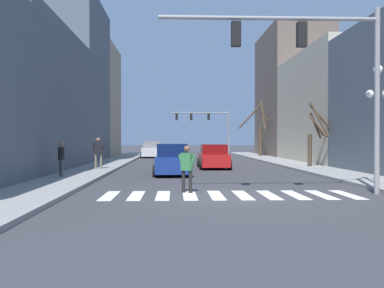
{
  "coord_description": "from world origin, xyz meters",
  "views": [
    {
      "loc": [
        -1.86,
        -14.55,
        1.91
      ],
      "look_at": [
        -0.24,
        26.95,
        1.44
      ],
      "focal_mm": 42.0,
      "sensor_mm": 36.0,
      "label": 1
    }
  ],
  "objects_px": {
    "pedestrian_waiting_at_curb": "(61,156)",
    "street_tree_left_mid": "(260,131)",
    "traffic_signal_near": "(314,57)",
    "car_parked_right_mid": "(152,150)",
    "car_parked_right_near": "(173,160)",
    "traffic_signal_far": "(206,121)",
    "pedestrian_on_left_sidewalk": "(187,165)",
    "street_lamp_right_corner": "(378,100)",
    "street_tree_left_near": "(315,134)",
    "car_at_intersection": "(214,157)",
    "pedestrian_near_right_corner": "(98,150)"
  },
  "relations": [
    {
      "from": "pedestrian_near_right_corner",
      "to": "pedestrian_waiting_at_curb",
      "type": "height_order",
      "value": "pedestrian_near_right_corner"
    },
    {
      "from": "car_parked_right_mid",
      "to": "pedestrian_waiting_at_curb",
      "type": "height_order",
      "value": "pedestrian_waiting_at_curb"
    },
    {
      "from": "street_lamp_right_corner",
      "to": "street_tree_left_mid",
      "type": "relative_size",
      "value": 0.78
    },
    {
      "from": "car_parked_right_mid",
      "to": "pedestrian_on_left_sidewalk",
      "type": "relative_size",
      "value": 2.55
    },
    {
      "from": "pedestrian_near_right_corner",
      "to": "street_tree_left_mid",
      "type": "relative_size",
      "value": 0.31
    },
    {
      "from": "car_at_intersection",
      "to": "street_tree_left_near",
      "type": "xyz_separation_m",
      "value": [
        6.52,
        -0.39,
        1.47
      ]
    },
    {
      "from": "traffic_signal_far",
      "to": "pedestrian_on_left_sidewalk",
      "type": "distance_m",
      "value": 41.79
    },
    {
      "from": "traffic_signal_near",
      "to": "car_parked_right_mid",
      "type": "xyz_separation_m",
      "value": [
        -7.05,
        30.79,
        -3.91
      ]
    },
    {
      "from": "traffic_signal_near",
      "to": "car_parked_right_mid",
      "type": "bearing_deg",
      "value": 102.9
    },
    {
      "from": "pedestrian_waiting_at_curb",
      "to": "street_tree_left_near",
      "type": "xyz_separation_m",
      "value": [
        14.41,
        7.14,
        1.09
      ]
    },
    {
      "from": "car_parked_right_near",
      "to": "street_tree_left_near",
      "type": "bearing_deg",
      "value": 117.2
    },
    {
      "from": "street_lamp_right_corner",
      "to": "street_tree_left_near",
      "type": "relative_size",
      "value": 1.11
    },
    {
      "from": "pedestrian_waiting_at_curb",
      "to": "car_at_intersection",
      "type": "bearing_deg",
      "value": 104.87
    },
    {
      "from": "traffic_signal_near",
      "to": "pedestrian_waiting_at_curb",
      "type": "height_order",
      "value": "traffic_signal_near"
    },
    {
      "from": "traffic_signal_near",
      "to": "pedestrian_waiting_at_curb",
      "type": "xyz_separation_m",
      "value": [
        -10.12,
        6.19,
        -3.59
      ]
    },
    {
      "from": "traffic_signal_far",
      "to": "street_tree_left_mid",
      "type": "xyz_separation_m",
      "value": [
        4.92,
        -10.62,
        -1.53
      ]
    },
    {
      "from": "street_tree_left_near",
      "to": "street_tree_left_mid",
      "type": "distance_m",
      "value": 18.2
    },
    {
      "from": "car_at_intersection",
      "to": "street_tree_left_near",
      "type": "distance_m",
      "value": 6.7
    },
    {
      "from": "street_tree_left_near",
      "to": "pedestrian_on_left_sidewalk",
      "type": "bearing_deg",
      "value": -124.18
    },
    {
      "from": "car_at_intersection",
      "to": "car_parked_right_near",
      "type": "relative_size",
      "value": 0.95
    },
    {
      "from": "car_parked_right_mid",
      "to": "street_tree_left_near",
      "type": "distance_m",
      "value": 20.87
    },
    {
      "from": "street_tree_left_mid",
      "to": "pedestrian_near_right_corner",
      "type": "bearing_deg",
      "value": -124.11
    },
    {
      "from": "traffic_signal_far",
      "to": "car_parked_right_near",
      "type": "relative_size",
      "value": 1.7
    },
    {
      "from": "street_tree_left_near",
      "to": "car_parked_right_near",
      "type": "bearing_deg",
      "value": -152.8
    },
    {
      "from": "traffic_signal_far",
      "to": "car_at_intersection",
      "type": "height_order",
      "value": "traffic_signal_far"
    },
    {
      "from": "street_lamp_right_corner",
      "to": "street_tree_left_near",
      "type": "height_order",
      "value": "street_lamp_right_corner"
    },
    {
      "from": "car_parked_right_mid",
      "to": "pedestrian_on_left_sidewalk",
      "type": "distance_m",
      "value": 30.28
    },
    {
      "from": "pedestrian_on_left_sidewalk",
      "to": "car_parked_right_near",
      "type": "bearing_deg",
      "value": -53.68
    },
    {
      "from": "pedestrian_waiting_at_curb",
      "to": "street_tree_left_mid",
      "type": "height_order",
      "value": "street_tree_left_mid"
    },
    {
      "from": "car_parked_right_mid",
      "to": "pedestrian_waiting_at_curb",
      "type": "bearing_deg",
      "value": 172.89
    },
    {
      "from": "car_parked_right_near",
      "to": "street_tree_left_mid",
      "type": "bearing_deg",
      "value": 158.31
    },
    {
      "from": "street_tree_left_mid",
      "to": "street_lamp_right_corner",
      "type": "bearing_deg",
      "value": -92.12
    },
    {
      "from": "street_tree_left_mid",
      "to": "car_parked_right_mid",
      "type": "bearing_deg",
      "value": -176.31
    },
    {
      "from": "traffic_signal_far",
      "to": "car_at_intersection",
      "type": "distance_m",
      "value": 28.68
    },
    {
      "from": "street_tree_left_mid",
      "to": "car_parked_right_near",
      "type": "bearing_deg",
      "value": -111.69
    },
    {
      "from": "pedestrian_near_right_corner",
      "to": "pedestrian_on_left_sidewalk",
      "type": "bearing_deg",
      "value": 93.66
    },
    {
      "from": "traffic_signal_near",
      "to": "pedestrian_near_right_corner",
      "type": "xyz_separation_m",
      "value": [
        -9.28,
        11.56,
        -3.47
      ]
    },
    {
      "from": "traffic_signal_far",
      "to": "pedestrian_waiting_at_curb",
      "type": "height_order",
      "value": "traffic_signal_far"
    },
    {
      "from": "street_lamp_right_corner",
      "to": "pedestrian_waiting_at_curb",
      "type": "distance_m",
      "value": 14.11
    },
    {
      "from": "pedestrian_on_left_sidewalk",
      "to": "pedestrian_near_right_corner",
      "type": "bearing_deg",
      "value": -33.19
    },
    {
      "from": "car_at_intersection",
      "to": "street_tree_left_near",
      "type": "bearing_deg",
      "value": -93.4
    },
    {
      "from": "car_at_intersection",
      "to": "pedestrian_on_left_sidewalk",
      "type": "distance_m",
      "value": 13.25
    },
    {
      "from": "street_lamp_right_corner",
      "to": "car_at_intersection",
      "type": "relative_size",
      "value": 1.1
    },
    {
      "from": "traffic_signal_near",
      "to": "street_tree_left_mid",
      "type": "bearing_deg",
      "value": 82.35
    },
    {
      "from": "car_at_intersection",
      "to": "pedestrian_waiting_at_curb",
      "type": "bearing_deg",
      "value": 133.67
    },
    {
      "from": "pedestrian_on_left_sidewalk",
      "to": "street_tree_left_mid",
      "type": "height_order",
      "value": "street_tree_left_mid"
    },
    {
      "from": "street_tree_left_near",
      "to": "traffic_signal_near",
      "type": "bearing_deg",
      "value": -107.84
    },
    {
      "from": "car_parked_right_mid",
      "to": "car_parked_right_near",
      "type": "height_order",
      "value": "car_parked_right_mid"
    },
    {
      "from": "car_at_intersection",
      "to": "car_parked_right_mid",
      "type": "xyz_separation_m",
      "value": [
        -4.82,
        17.08,
        0.06
      ]
    },
    {
      "from": "pedestrian_on_left_sidewalk",
      "to": "street_tree_left_near",
      "type": "height_order",
      "value": "street_tree_left_near"
    }
  ]
}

